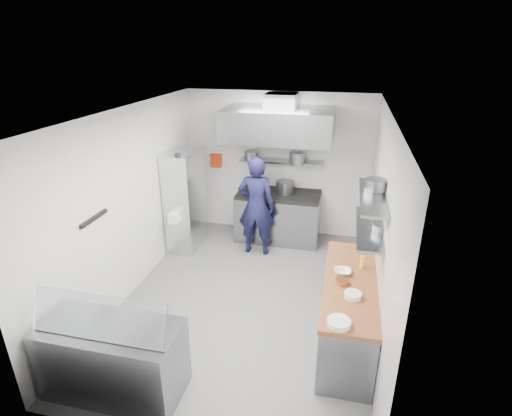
% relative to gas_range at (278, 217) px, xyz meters
% --- Properties ---
extents(floor, '(5.00, 5.00, 0.00)m').
position_rel_gas_range_xyz_m(floor, '(-0.10, -2.10, -0.45)').
color(floor, '#525254').
rests_on(floor, ground).
extents(ceiling, '(5.00, 5.00, 0.00)m').
position_rel_gas_range_xyz_m(ceiling, '(-0.10, -2.10, 2.35)').
color(ceiling, silver).
rests_on(ceiling, wall_back).
extents(wall_back, '(3.60, 2.80, 0.02)m').
position_rel_gas_range_xyz_m(wall_back, '(-0.10, 0.40, 0.95)').
color(wall_back, white).
rests_on(wall_back, floor).
extents(wall_front, '(3.60, 2.80, 0.02)m').
position_rel_gas_range_xyz_m(wall_front, '(-0.10, -4.60, 0.95)').
color(wall_front, white).
rests_on(wall_front, floor).
extents(wall_left, '(2.80, 5.00, 0.02)m').
position_rel_gas_range_xyz_m(wall_left, '(-1.90, -2.10, 0.95)').
color(wall_left, white).
rests_on(wall_left, floor).
extents(wall_right, '(2.80, 5.00, 0.02)m').
position_rel_gas_range_xyz_m(wall_right, '(1.70, -2.10, 0.95)').
color(wall_right, white).
rests_on(wall_right, floor).
extents(gas_range, '(1.60, 0.80, 0.90)m').
position_rel_gas_range_xyz_m(gas_range, '(0.00, 0.00, 0.00)').
color(gas_range, gray).
rests_on(gas_range, floor).
extents(cooktop, '(1.57, 0.78, 0.06)m').
position_rel_gas_range_xyz_m(cooktop, '(0.00, 0.00, 0.48)').
color(cooktop, black).
rests_on(cooktop, gas_range).
extents(stock_pot_left, '(0.25, 0.25, 0.20)m').
position_rel_gas_range_xyz_m(stock_pot_left, '(-0.51, 0.25, 0.61)').
color(stock_pot_left, slate).
rests_on(stock_pot_left, cooktop).
extents(stock_pot_mid, '(0.35, 0.35, 0.24)m').
position_rel_gas_range_xyz_m(stock_pot_mid, '(0.11, 0.04, 0.63)').
color(stock_pot_mid, slate).
rests_on(stock_pot_mid, cooktop).
extents(over_range_shelf, '(1.60, 0.30, 0.04)m').
position_rel_gas_range_xyz_m(over_range_shelf, '(0.00, 0.24, 1.07)').
color(over_range_shelf, gray).
rests_on(over_range_shelf, wall_back).
extents(shelf_pot_a, '(0.26, 0.26, 0.18)m').
position_rel_gas_range_xyz_m(shelf_pot_a, '(-0.56, 0.12, 1.18)').
color(shelf_pot_a, slate).
rests_on(shelf_pot_a, over_range_shelf).
extents(shelf_pot_b, '(0.29, 0.29, 0.22)m').
position_rel_gas_range_xyz_m(shelf_pot_b, '(0.31, 0.06, 1.20)').
color(shelf_pot_b, slate).
rests_on(shelf_pot_b, over_range_shelf).
extents(extractor_hood, '(1.90, 1.15, 0.55)m').
position_rel_gas_range_xyz_m(extractor_hood, '(0.00, -0.18, 1.85)').
color(extractor_hood, gray).
rests_on(extractor_hood, wall_back).
extents(hood_duct, '(0.55, 0.55, 0.24)m').
position_rel_gas_range_xyz_m(hood_duct, '(0.00, 0.05, 2.23)').
color(hood_duct, slate).
rests_on(hood_duct, extractor_hood).
extents(red_firebox, '(0.22, 0.10, 0.26)m').
position_rel_gas_range_xyz_m(red_firebox, '(-1.35, 0.34, 0.97)').
color(red_firebox, red).
rests_on(red_firebox, wall_back).
extents(chef, '(0.68, 0.46, 1.84)m').
position_rel_gas_range_xyz_m(chef, '(-0.29, -0.64, 0.47)').
color(chef, '#111233').
rests_on(chef, floor).
extents(wire_rack, '(0.50, 0.90, 1.85)m').
position_rel_gas_range_xyz_m(wire_rack, '(-1.63, -0.67, 0.48)').
color(wire_rack, silver).
rests_on(wire_rack, floor).
extents(rack_bin_a, '(0.16, 0.20, 0.18)m').
position_rel_gas_range_xyz_m(rack_bin_a, '(-1.63, -1.19, 0.35)').
color(rack_bin_a, white).
rests_on(rack_bin_a, wire_rack).
extents(rack_bin_b, '(0.15, 0.20, 0.18)m').
position_rel_gas_range_xyz_m(rack_bin_b, '(-1.63, -0.71, 0.85)').
color(rack_bin_b, yellow).
rests_on(rack_bin_b, wire_rack).
extents(rack_jar, '(0.10, 0.10, 0.18)m').
position_rel_gas_range_xyz_m(rack_jar, '(-1.58, -0.96, 1.35)').
color(rack_jar, black).
rests_on(rack_jar, wire_rack).
extents(knife_strip, '(0.04, 0.55, 0.05)m').
position_rel_gas_range_xyz_m(knife_strip, '(-1.88, -3.00, 1.10)').
color(knife_strip, black).
rests_on(knife_strip, wall_left).
extents(prep_counter_base, '(0.62, 2.00, 0.84)m').
position_rel_gas_range_xyz_m(prep_counter_base, '(1.38, -2.70, -0.03)').
color(prep_counter_base, gray).
rests_on(prep_counter_base, floor).
extents(prep_counter_top, '(0.65, 2.04, 0.06)m').
position_rel_gas_range_xyz_m(prep_counter_top, '(1.38, -2.70, 0.42)').
color(prep_counter_top, brown).
rests_on(prep_counter_top, prep_counter_base).
extents(plate_stack_a, '(0.25, 0.25, 0.06)m').
position_rel_gas_range_xyz_m(plate_stack_a, '(1.27, -3.58, 0.48)').
color(plate_stack_a, white).
rests_on(plate_stack_a, prep_counter_top).
extents(plate_stack_b, '(0.20, 0.20, 0.06)m').
position_rel_gas_range_xyz_m(plate_stack_b, '(1.40, -3.04, 0.48)').
color(plate_stack_b, white).
rests_on(plate_stack_b, prep_counter_top).
extents(copper_pan, '(0.16, 0.16, 0.06)m').
position_rel_gas_range_xyz_m(copper_pan, '(1.27, -2.79, 0.48)').
color(copper_pan, orange).
rests_on(copper_pan, prep_counter_top).
extents(squeeze_bottle, '(0.05, 0.05, 0.18)m').
position_rel_gas_range_xyz_m(squeeze_bottle, '(1.51, -2.36, 0.54)').
color(squeeze_bottle, yellow).
rests_on(squeeze_bottle, prep_counter_top).
extents(mixing_bowl, '(0.22, 0.22, 0.05)m').
position_rel_gas_range_xyz_m(mixing_bowl, '(1.27, -2.54, 0.48)').
color(mixing_bowl, white).
rests_on(mixing_bowl, prep_counter_top).
extents(wall_shelf_lower, '(0.30, 1.30, 0.04)m').
position_rel_gas_range_xyz_m(wall_shelf_lower, '(1.54, -2.40, 1.05)').
color(wall_shelf_lower, gray).
rests_on(wall_shelf_lower, wall_right).
extents(wall_shelf_upper, '(0.30, 1.30, 0.04)m').
position_rel_gas_range_xyz_m(wall_shelf_upper, '(1.54, -2.40, 1.47)').
color(wall_shelf_upper, gray).
rests_on(wall_shelf_upper, wall_right).
extents(shelf_pot_c, '(0.25, 0.25, 0.10)m').
position_rel_gas_range_xyz_m(shelf_pot_c, '(1.69, -2.51, 1.12)').
color(shelf_pot_c, slate).
rests_on(shelf_pot_c, wall_shelf_lower).
extents(shelf_pot_d, '(0.26, 0.26, 0.14)m').
position_rel_gas_range_xyz_m(shelf_pot_d, '(1.58, -2.22, 1.56)').
color(shelf_pot_d, slate).
rests_on(shelf_pot_d, wall_shelf_upper).
extents(display_case, '(1.50, 0.70, 0.85)m').
position_rel_gas_range_xyz_m(display_case, '(-1.10, -4.10, -0.03)').
color(display_case, gray).
rests_on(display_case, floor).
extents(display_glass, '(1.47, 0.19, 0.42)m').
position_rel_gas_range_xyz_m(display_glass, '(-1.10, -4.22, 0.62)').
color(display_glass, silver).
rests_on(display_glass, display_case).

